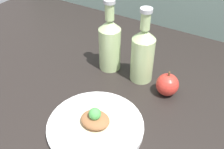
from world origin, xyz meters
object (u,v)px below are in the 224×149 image
plate (95,125)px  apple (167,85)px  cider_bottle_left (110,43)px  plated_food (95,120)px  cider_bottle_right (143,53)px

plate → apple: bearing=64.5°
plate → cider_bottle_left: size_ratio=1.05×
plated_food → cider_bottle_right: size_ratio=0.63×
plate → cider_bottle_left: 31.15cm
cider_bottle_right → apple: (10.71, -2.95, -6.72)cm
plated_food → cider_bottle_right: bearing=88.2°
plate → plated_food: 2.11cm
plated_food → cider_bottle_right: (0.86, 27.25, 7.20)cm
apple → cider_bottle_right: bearing=164.6°
cider_bottle_left → cider_bottle_right: bearing=0.0°
cider_bottle_left → apple: size_ratio=2.98×
cider_bottle_left → apple: cider_bottle_left is taller
plate → plated_food: plated_food is taller
plate → apple: 27.04cm
cider_bottle_left → cider_bottle_right: size_ratio=1.00×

